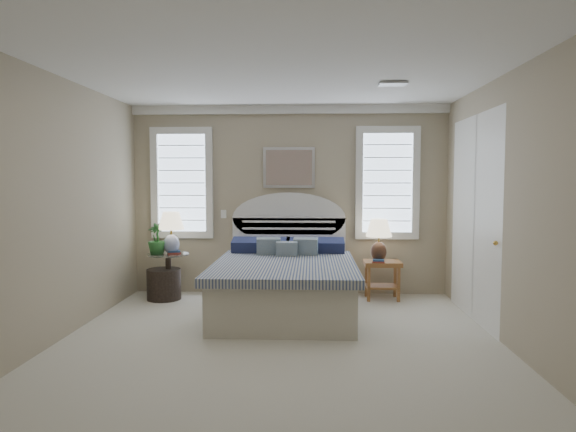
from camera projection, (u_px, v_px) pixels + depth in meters
The scene contains 21 objects.
floor at pixel (278, 349), 4.99m from camera, with size 4.50×5.00×0.01m, color beige.
ceiling at pixel (277, 67), 4.81m from camera, with size 4.50×5.00×0.01m, color white.
wall_back at pixel (289, 200), 7.39m from camera, with size 4.50×0.02×2.70m, color tan.
wall_left at pixel (48, 210), 5.00m from camera, with size 0.02×5.00×2.70m, color tan.
wall_right at pixel (517, 211), 4.80m from camera, with size 0.02×5.00×2.70m, color tan.
crown_molding at pixel (289, 109), 7.26m from camera, with size 4.50×0.08×0.12m, color white.
hvac_vent at pixel (393, 84), 5.55m from camera, with size 0.30×0.20×0.02m, color #B2B2B2.
switch_plate at pixel (224, 214), 7.43m from camera, with size 0.08×0.01×0.12m, color white.
window_left at pixel (182, 183), 7.42m from camera, with size 0.90×0.06×1.60m, color silver.
window_right at pixel (387, 183), 7.29m from camera, with size 0.90×0.06×1.60m, color silver.
painting at pixel (289, 168), 7.32m from camera, with size 0.74×0.04×0.58m, color silver.
closet_door at pixel (474, 218), 6.00m from camera, with size 0.02×1.80×2.40m, color white.
bed at pixel (285, 280), 6.42m from camera, with size 1.72×2.28×1.47m.
side_table_left at pixel (168, 271), 7.08m from camera, with size 0.56×0.56×0.63m.
nightstand_right at pixel (382, 272), 7.05m from camera, with size 0.50×0.40×0.53m.
floor_pot at pixel (164, 284), 7.06m from camera, with size 0.46×0.46×0.42m, color black.
lamp_left at pixel (171, 228), 7.03m from camera, with size 0.36×0.36×0.58m.
lamp_right at pixel (379, 235), 7.03m from camera, with size 0.46×0.46×0.59m.
potted_plant at pixel (157, 239), 6.99m from camera, with size 0.24×0.24×0.43m, color #356D2B.
books_left at pixel (174, 252), 7.02m from camera, with size 0.20×0.17×0.05m.
books_right at pixel (378, 261), 6.91m from camera, with size 0.17×0.12×0.04m.
Camera 1 is at (0.32, -4.88, 1.64)m, focal length 32.00 mm.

